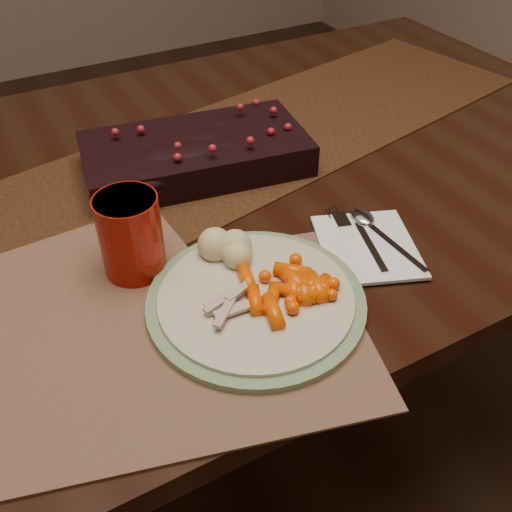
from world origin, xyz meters
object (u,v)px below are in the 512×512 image
baby_carrots (281,286)px  turkey_shreds (228,303)px  placemat_main (184,339)px  dinner_plate (256,300)px  mashed_potatoes (225,248)px  napkin (367,246)px  centerpiece (196,149)px  dining_table (201,327)px  red_cup (131,235)px

baby_carrots → turkey_shreds: (-0.07, 0.01, -0.00)m
placemat_main → dinner_plate: 0.11m
dinner_plate → mashed_potatoes: size_ratio=3.42×
dinner_plate → napkin: 0.20m
dinner_plate → napkin: bearing=7.1°
centerpiece → dinner_plate: 0.36m
dinner_plate → mashed_potatoes: mashed_potatoes is taller
placemat_main → dining_table: bearing=80.7°
turkey_shreds → red_cup: 0.17m
napkin → baby_carrots: bearing=-147.6°
turkey_shreds → napkin: 0.24m
placemat_main → red_cup: red_cup is taller
napkin → red_cup: red_cup is taller
napkin → dinner_plate: bearing=-151.6°
baby_carrots → red_cup: bearing=133.9°
centerpiece → baby_carrots: centerpiece is taller
dinner_plate → turkey_shreds: 0.04m
placemat_main → turkey_shreds: size_ratio=6.15×
turkey_shreds → mashed_potatoes: bearing=66.5°
placemat_main → turkey_shreds: bearing=19.8°
placemat_main → napkin: napkin is taller
turkey_shreds → placemat_main: bearing=-175.0°
dinner_plate → baby_carrots: size_ratio=2.86×
baby_carrots → mashed_potatoes: bearing=112.0°
baby_carrots → placemat_main: bearing=-180.0°
baby_carrots → dinner_plate: bearing=166.8°
dining_table → centerpiece: size_ratio=4.72×
dining_table → turkey_shreds: 0.53m
dining_table → red_cup: 0.50m
dinner_plate → centerpiece: bearing=78.5°
mashed_potatoes → napkin: 0.22m
placemat_main → napkin: 0.31m
baby_carrots → napkin: (0.17, 0.03, -0.02)m
centerpiece → dinner_plate: (-0.07, -0.35, -0.03)m
napkin → red_cup: (-0.31, 0.12, 0.06)m
placemat_main → napkin: (0.31, 0.03, 0.00)m
dining_table → red_cup: red_cup is taller
dining_table → napkin: size_ratio=11.25×
mashed_potatoes → dining_table: bearing=79.2°
dining_table → centerpiece: 0.42m
mashed_potatoes → turkey_shreds: size_ratio=1.15×
centerpiece → turkey_shreds: bearing=-107.7°
dining_table → placemat_main: (-0.15, -0.33, 0.38)m
centerpiece → red_cup: (-0.19, -0.21, 0.02)m
centerpiece → napkin: size_ratio=2.38×
baby_carrots → turkey_shreds: 0.07m
dining_table → baby_carrots: bearing=-91.6°
dining_table → baby_carrots: (-0.01, -0.33, 0.40)m
centerpiece → turkey_shreds: 0.37m
mashed_potatoes → napkin: bearing=-15.9°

